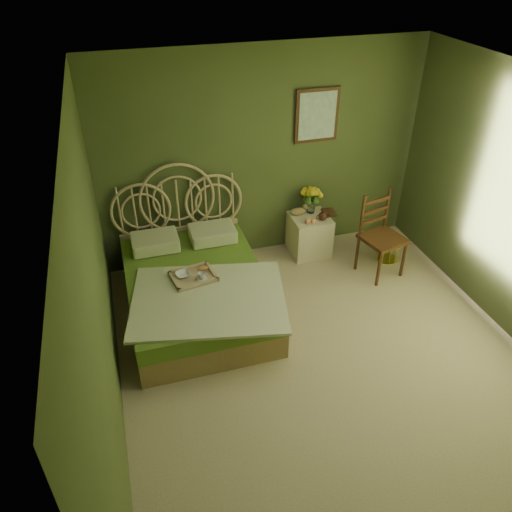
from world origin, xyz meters
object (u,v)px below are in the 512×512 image
object	(u,v)px
nightstand	(310,229)
birdcage	(389,246)
bed	(196,287)
chair	(380,229)

from	to	relation	value
nightstand	birdcage	xyz separation A→B (m)	(0.91, -0.47, -0.14)
bed	nightstand	xyz separation A→B (m)	(1.64, 0.73, 0.05)
birdcage	bed	bearing A→B (deg)	-173.98
nightstand	birdcage	bearing A→B (deg)	-27.13
nightstand	chair	distance (m)	0.92
chair	birdcage	distance (m)	0.47
chair	birdcage	xyz separation A→B (m)	(0.25, 0.14, -0.37)
chair	bed	bearing A→B (deg)	169.10
nightstand	chair	xyz separation A→B (m)	(0.66, -0.61, 0.23)
chair	birdcage	size ratio (longest dim) A/B	2.48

